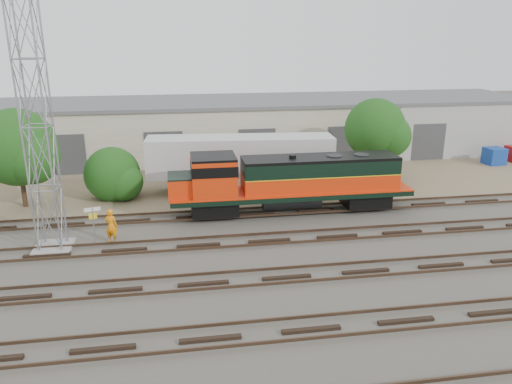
{
  "coord_description": "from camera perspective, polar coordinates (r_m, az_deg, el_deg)",
  "views": [
    {
      "loc": [
        -4.91,
        -24.11,
        11.31
      ],
      "look_at": [
        -0.36,
        4.0,
        2.2
      ],
      "focal_mm": 35.0,
      "sensor_mm": 36.0,
      "label": 1
    }
  ],
  "objects": [
    {
      "name": "sign_post",
      "position": [
        29.16,
        -18.13,
        -2.83
      ],
      "size": [
        0.86,
        0.27,
        2.15
      ],
      "color": "gray",
      "rests_on": "ground"
    },
    {
      "name": "locomotive",
      "position": [
        32.22,
        3.66,
        1.27
      ],
      "size": [
        15.72,
        2.76,
        3.78
      ],
      "color": "black",
      "rests_on": "tracks"
    },
    {
      "name": "tracks",
      "position": [
        24.41,
        3.52,
        -9.69
      ],
      "size": [
        80.0,
        20.4,
        0.28
      ],
      "color": "black",
      "rests_on": "ground"
    },
    {
      "name": "dirt_strip",
      "position": [
        41.0,
        -1.96,
        1.73
      ],
      "size": [
        80.0,
        16.0,
        0.02
      ],
      "primitive_type": "cube",
      "color": "#726047",
      "rests_on": "ground"
    },
    {
      "name": "tree_east",
      "position": [
        40.82,
        13.84,
        6.83
      ],
      "size": [
        5.02,
        4.78,
        6.46
      ],
      "color": "#382619",
      "rests_on": "ground"
    },
    {
      "name": "tree_mid",
      "position": [
        36.64,
        -15.8,
        1.74
      ],
      "size": [
        4.12,
        3.92,
        3.92
      ],
      "color": "#382619",
      "rests_on": "ground"
    },
    {
      "name": "semi_trailer",
      "position": [
        36.53,
        -1.28,
        3.96
      ],
      "size": [
        13.67,
        3.78,
        4.15
      ],
      "rotation": [
        0.0,
        0.0,
        -0.08
      ],
      "color": "#BCBCBC",
      "rests_on": "ground"
    },
    {
      "name": "warehouse",
      "position": [
        48.13,
        -3.16,
        7.35
      ],
      "size": [
        58.4,
        10.4,
        5.3
      ],
      "color": "beige",
      "rests_on": "ground"
    },
    {
      "name": "worker",
      "position": [
        29.13,
        -16.21,
        -3.74
      ],
      "size": [
        0.84,
        0.69,
        1.98
      ],
      "primitive_type": "imported",
      "rotation": [
        0.0,
        0.0,
        2.81
      ],
      "color": "orange",
      "rests_on": "ground"
    },
    {
      "name": "ground",
      "position": [
        27.08,
        2.12,
        -6.96
      ],
      "size": [
        140.0,
        140.0,
        0.0
      ],
      "primitive_type": "plane",
      "color": "#47423A",
      "rests_on": "ground"
    },
    {
      "name": "tree_west",
      "position": [
        36.18,
        -25.29,
        4.39
      ],
      "size": [
        5.38,
        5.12,
        6.7
      ],
      "color": "#382619",
      "rests_on": "ground"
    },
    {
      "name": "dumpster_blue",
      "position": [
        49.71,
        25.57,
        3.73
      ],
      "size": [
        1.72,
        1.63,
        1.5
      ],
      "primitive_type": "cube",
      "rotation": [
        0.0,
        0.0,
        0.09
      ],
      "color": "#153B95",
      "rests_on": "ground"
    },
    {
      "name": "signal_tower",
      "position": [
        27.85,
        -23.65,
        6.42
      ],
      "size": [
        1.98,
        1.98,
        13.41
      ],
      "rotation": [
        0.0,
        0.0,
        -0.07
      ],
      "color": "gray",
      "rests_on": "ground"
    }
  ]
}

